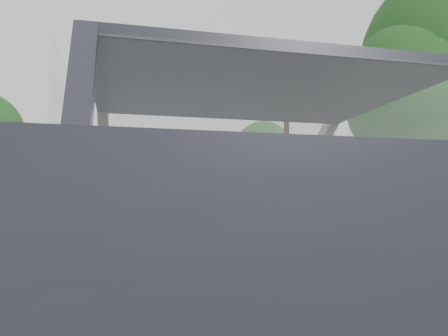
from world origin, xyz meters
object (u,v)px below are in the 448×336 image
subject_car (232,222)px  other_car (135,211)px  cat (243,173)px  utility_pole (287,141)px  highway_sign (275,198)px

subject_car → other_car: other_car is taller
cat → utility_pole: size_ratio=0.06×
other_car → utility_pole: size_ratio=0.53×
utility_pole → highway_sign: bearing=-122.0°
highway_sign → utility_pole: size_ratio=0.31×
cat → other_car: other_car is taller
cat → utility_pole: (7.37, 18.01, 3.35)m
subject_car → utility_pole: size_ratio=0.45×
cat → other_car: size_ratio=0.11×
cat → other_car: (-0.39, 16.43, -0.31)m
subject_car → highway_sign: highway_sign is taller
other_car → highway_sign: (6.17, -0.98, 0.59)m
subject_car → utility_pole: (7.62, 18.65, 3.70)m
other_car → cat: bearing=-91.2°
subject_car → cat: bearing=68.8°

